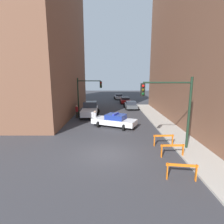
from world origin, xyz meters
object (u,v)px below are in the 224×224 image
traffic_light_far (86,91)px  parked_car_far (119,97)px  parked_car_near (131,105)px  police_car (115,120)px  barrier_back (164,138)px  barrier_mid (173,149)px  pedestrian_crossing (95,118)px  traffic_light_near (174,102)px  parked_car_mid (126,100)px  white_truck (90,109)px  pedestrian_corner (77,111)px  barrier_front (182,169)px

traffic_light_far → parked_car_far: 19.12m
parked_car_near → parked_car_far: size_ratio=0.99×
police_car → barrier_back: police_car is taller
parked_car_near → traffic_light_far: bearing=-145.2°
barrier_mid → pedestrian_crossing: bearing=126.5°
traffic_light_near → police_car: size_ratio=1.03×
police_car → parked_car_mid: size_ratio=1.17×
white_truck → pedestrian_corner: 1.90m
traffic_light_far → parked_car_mid: bearing=60.8°
parked_car_mid → barrier_back: parked_car_mid is taller
traffic_light_far → police_car: bearing=-57.2°
parked_car_near → parked_car_mid: (-0.47, 6.42, 0.00)m
parked_car_mid → barrier_mid: bearing=-86.8°
traffic_light_near → white_truck: size_ratio=0.95×
barrier_mid → parked_car_far: bearing=94.3°
parked_car_mid → pedestrian_crossing: size_ratio=2.59×
parked_car_near → pedestrian_corner: 10.25m
pedestrian_corner → barrier_back: 13.15m
barrier_back → pedestrian_corner: bearing=131.4°
traffic_light_far → police_car: 7.72m
traffic_light_near → white_truck: 13.95m
parked_car_far → parked_car_near: bearing=-86.6°
traffic_light_far → barrier_back: 14.04m
police_car → parked_car_far: 24.30m
white_truck → pedestrian_crossing: bearing=-79.0°
barrier_back → traffic_light_near: bearing=-59.6°
traffic_light_far → barrier_mid: size_ratio=3.25×
parked_car_far → police_car: bearing=-96.5°
white_truck → parked_car_near: size_ratio=1.26×
traffic_light_near → traffic_light_far: (-8.03, 12.06, -0.13)m
traffic_light_near → parked_car_mid: size_ratio=1.21×
pedestrian_crossing → pedestrian_corner: (-2.78, 3.84, 0.00)m
parked_car_mid → parked_car_far: bearing=99.3°
traffic_light_far → parked_car_far: bearing=73.8°
traffic_light_far → barrier_back: size_ratio=3.25×
parked_car_mid → parked_car_near: bearing=-85.6°
traffic_light_far → white_truck: bearing=-44.2°
parked_car_near → parked_car_far: (-1.55, 13.19, 0.00)m
barrier_front → barrier_mid: size_ratio=1.00×
traffic_light_near → pedestrian_crossing: size_ratio=3.13×
police_car → parked_car_mid: bearing=16.5°
white_truck → parked_car_mid: 13.29m
traffic_light_near → parked_car_mid: traffic_light_near is taller
police_car → pedestrian_crossing: pedestrian_crossing is taller
parked_car_mid → barrier_front: bearing=-88.0°
pedestrian_crossing → barrier_mid: 9.96m
police_car → pedestrian_corner: 6.71m
pedestrian_crossing → traffic_light_far: bearing=24.2°
parked_car_near → barrier_mid: size_ratio=2.71×
traffic_light_near → barrier_mid: traffic_light_near is taller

